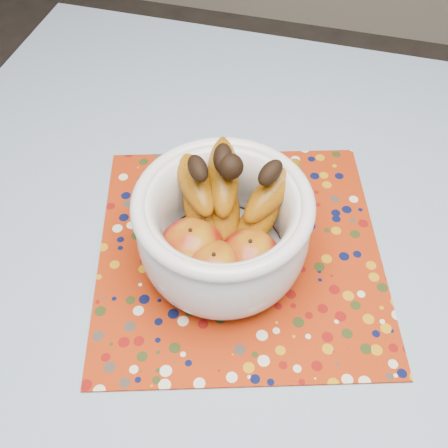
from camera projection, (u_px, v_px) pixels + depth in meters
name	position (u px, v px, depth m)	size (l,w,h in m)	color
table	(286.00, 356.00, 0.75)	(1.20, 1.20, 0.75)	brown
tablecloth	(292.00, 330.00, 0.69)	(1.32, 1.32, 0.01)	#6687AA
placemat	(240.00, 251.00, 0.76)	(0.40, 0.40, 0.00)	#922407
fruit_bowl	(224.00, 222.00, 0.68)	(0.25, 0.24, 0.18)	silver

